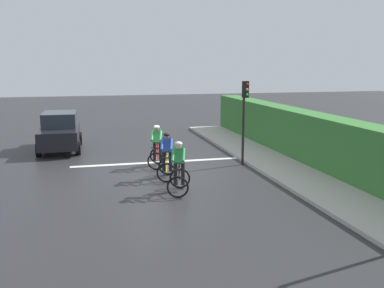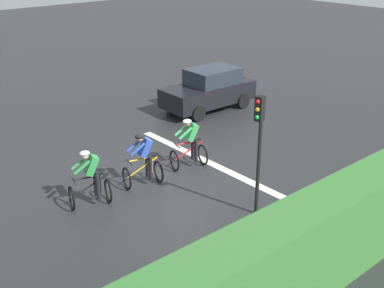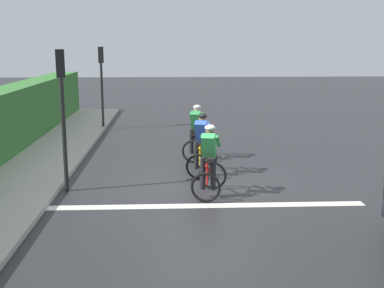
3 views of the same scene
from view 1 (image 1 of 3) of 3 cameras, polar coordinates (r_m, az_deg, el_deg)
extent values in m
plane|color=#28282B|center=(16.62, -3.83, -3.38)|extent=(80.00, 80.00, 0.00)
cube|color=#ADA89E|center=(16.31, 14.36, -3.75)|extent=(2.80, 23.93, 0.12)
cube|color=tan|center=(16.71, 17.12, -2.96)|extent=(0.44, 23.93, 0.46)
cube|color=#387533|center=(16.70, 18.15, -0.22)|extent=(1.10, 23.93, 2.05)
cube|color=silver|center=(17.83, -4.54, -2.42)|extent=(7.00, 0.30, 0.01)
torus|color=black|center=(13.06, -1.90, -5.72)|extent=(0.67, 0.24, 0.68)
torus|color=black|center=(14.04, -1.61, -4.55)|extent=(0.67, 0.24, 0.68)
cylinder|color=black|center=(13.49, -1.76, -4.09)|extent=(0.31, 0.96, 0.51)
cylinder|color=black|center=(13.77, -1.67, -3.67)|extent=(0.04, 0.04, 0.55)
cylinder|color=black|center=(13.37, -1.78, -3.01)|extent=(0.24, 0.70, 0.04)
cube|color=black|center=(13.70, -1.68, -2.47)|extent=(0.16, 0.24, 0.04)
cylinder|color=black|center=(13.03, -1.88, -3.48)|extent=(0.41, 0.15, 0.03)
cube|color=green|center=(13.44, -1.74, -1.42)|extent=(0.40, 0.48, 0.57)
sphere|color=beige|center=(13.23, -1.80, -0.25)|extent=(0.20, 0.20, 0.20)
ellipsoid|color=silver|center=(13.22, -1.80, 0.05)|extent=(0.31, 0.34, 0.14)
cylinder|color=black|center=(13.68, -1.20, -3.95)|extent=(0.12, 0.12, 0.74)
cylinder|color=black|center=(13.69, -2.20, -3.94)|extent=(0.12, 0.12, 0.74)
cylinder|color=green|center=(13.14, -1.13, -1.46)|extent=(0.22, 0.48, 0.37)
cylinder|color=green|center=(13.16, -2.52, -1.45)|extent=(0.22, 0.48, 0.37)
torus|color=black|center=(14.76, -3.41, -3.81)|extent=(0.68, 0.21, 0.68)
torus|color=black|center=(15.75, -3.23, -2.89)|extent=(0.68, 0.21, 0.68)
cylinder|color=gold|center=(15.20, -3.33, -2.42)|extent=(0.27, 0.97, 0.51)
cylinder|color=gold|center=(15.49, -3.28, -2.07)|extent=(0.04, 0.04, 0.55)
cylinder|color=gold|center=(15.09, -3.35, -1.45)|extent=(0.21, 0.71, 0.04)
cube|color=black|center=(15.43, -3.29, -1.01)|extent=(0.15, 0.24, 0.04)
cylinder|color=black|center=(14.75, -3.41, -1.83)|extent=(0.42, 0.13, 0.03)
cube|color=#2D51B7|center=(15.17, -3.34, -0.05)|extent=(0.39, 0.47, 0.57)
sphere|color=#9E7051|center=(14.97, -3.38, 1.01)|extent=(0.20, 0.20, 0.20)
ellipsoid|color=black|center=(14.95, -3.38, 1.27)|extent=(0.30, 0.33, 0.14)
cylinder|color=black|center=(15.40, -2.85, -2.31)|extent=(0.12, 0.12, 0.74)
cylinder|color=black|center=(15.41, -3.74, -2.31)|extent=(0.12, 0.12, 0.74)
cylinder|color=#2D51B7|center=(14.87, -2.77, -0.05)|extent=(0.20, 0.49, 0.37)
cylinder|color=#2D51B7|center=(14.89, -4.00, -0.05)|extent=(0.20, 0.49, 0.37)
torus|color=black|center=(16.52, -4.76, -2.27)|extent=(0.67, 0.22, 0.68)
torus|color=black|center=(17.51, -4.49, -1.53)|extent=(0.67, 0.22, 0.68)
cylinder|color=red|center=(16.96, -4.64, -1.07)|extent=(0.28, 0.97, 0.51)
cylinder|color=red|center=(17.26, -4.56, -0.78)|extent=(0.04, 0.04, 0.55)
cylinder|color=red|center=(16.86, -4.66, -0.19)|extent=(0.21, 0.70, 0.04)
cube|color=black|center=(17.20, -4.57, 0.18)|extent=(0.15, 0.24, 0.04)
cylinder|color=black|center=(16.51, -4.76, -0.50)|extent=(0.42, 0.13, 0.03)
cube|color=green|center=(16.95, -4.64, 1.06)|extent=(0.39, 0.47, 0.57)
sphere|color=#9E7051|center=(16.75, -4.70, 2.02)|extent=(0.20, 0.20, 0.20)
ellipsoid|color=silver|center=(16.74, -4.70, 2.25)|extent=(0.30, 0.33, 0.14)
cylinder|color=black|center=(17.16, -4.18, -0.99)|extent=(0.12, 0.12, 0.74)
cylinder|color=black|center=(17.17, -4.98, -0.99)|extent=(0.12, 0.12, 0.74)
cylinder|color=green|center=(16.65, -4.17, 1.08)|extent=(0.20, 0.49, 0.37)
cylinder|color=green|center=(16.67, -5.27, 1.08)|extent=(0.20, 0.49, 0.37)
cube|color=black|center=(21.07, -17.04, 1.09)|extent=(1.77, 4.13, 0.80)
cube|color=#262D38|center=(21.22, -17.10, 3.15)|extent=(1.53, 2.16, 0.66)
cylinder|color=black|center=(19.84, -14.83, -0.48)|extent=(0.23, 0.64, 0.64)
cylinder|color=black|center=(19.97, -19.61, -0.67)|extent=(0.23, 0.64, 0.64)
cylinder|color=black|center=(22.34, -14.64, 0.74)|extent=(0.23, 0.64, 0.64)
cylinder|color=black|center=(22.46, -18.88, 0.57)|extent=(0.23, 0.64, 0.64)
cube|color=#EAEACC|center=(19.05, -15.94, 0.49)|extent=(0.28, 0.08, 0.16)
cube|color=#EAEACC|center=(19.13, -18.99, 0.36)|extent=(0.28, 0.08, 0.16)
cylinder|color=black|center=(17.21, 6.78, 1.64)|extent=(0.10, 0.10, 2.70)
cube|color=black|center=(16.95, 7.08, 7.17)|extent=(0.24, 0.24, 0.64)
sphere|color=red|center=(16.85, 7.30, 7.83)|extent=(0.11, 0.11, 0.11)
sphere|color=orange|center=(16.86, 7.28, 7.15)|extent=(0.11, 0.11, 0.11)
sphere|color=green|center=(16.87, 7.27, 6.47)|extent=(0.11, 0.11, 0.11)
camera|label=2|loc=(15.67, 51.00, 17.66)|focal=46.39mm
camera|label=3|loc=(27.40, -6.55, 9.40)|focal=45.30mm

